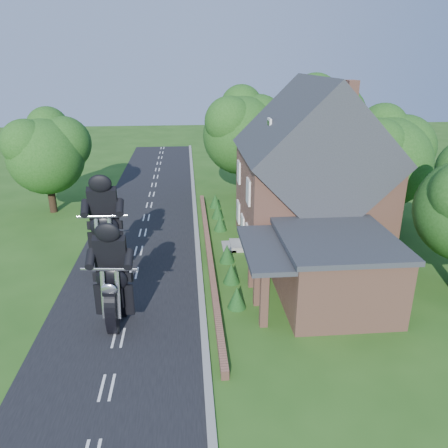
{
  "coord_description": "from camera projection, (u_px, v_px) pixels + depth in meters",
  "views": [
    {
      "loc": [
        3.12,
        -18.93,
        11.15
      ],
      "look_at": [
        5.03,
        2.88,
        2.8
      ],
      "focal_mm": 35.0,
      "sensor_mm": 36.0,
      "label": 1
    }
  ],
  "objects": [
    {
      "name": "ground",
      "position": [
        127.0,
        301.0,
        21.34
      ],
      "size": [
        120.0,
        120.0,
        0.0
      ],
      "primitive_type": "plane",
      "color": "#255116",
      "rests_on": "ground"
    },
    {
      "name": "road",
      "position": [
        127.0,
        301.0,
        21.34
      ],
      "size": [
        7.0,
        80.0,
        0.02
      ],
      "primitive_type": "cube",
      "color": "black",
      "rests_on": "ground"
    },
    {
      "name": "kerb",
      "position": [
        201.0,
        297.0,
        21.62
      ],
      "size": [
        0.3,
        80.0,
        0.12
      ],
      "primitive_type": "cube",
      "color": "gray",
      "rests_on": "ground"
    },
    {
      "name": "garden_wall",
      "position": [
        209.0,
        252.0,
        26.28
      ],
      "size": [
        0.3,
        22.0,
        0.4
      ],
      "primitive_type": "cube",
      "color": "#9A634E",
      "rests_on": "ground"
    },
    {
      "name": "house",
      "position": [
        310.0,
        179.0,
        26.23
      ],
      "size": [
        9.54,
        8.64,
        10.24
      ],
      "color": "#9A634E",
      "rests_on": "ground"
    },
    {
      "name": "annex",
      "position": [
        332.0,
        269.0,
        20.77
      ],
      "size": [
        7.05,
        5.94,
        3.44
      ],
      "color": "#9A634E",
      "rests_on": "ground"
    },
    {
      "name": "tree_house_right",
      "position": [
        391.0,
        154.0,
        28.87
      ],
      "size": [
        6.51,
        6.0,
        8.4
      ],
      "color": "black",
      "rests_on": "ground"
    },
    {
      "name": "tree_behind_house",
      "position": [
        322.0,
        123.0,
        35.3
      ],
      "size": [
        7.81,
        7.2,
        10.08
      ],
      "color": "black",
      "rests_on": "ground"
    },
    {
      "name": "tree_behind_left",
      "position": [
        247.0,
        128.0,
        35.91
      ],
      "size": [
        6.94,
        6.4,
        9.16
      ],
      "color": "black",
      "rests_on": "ground"
    },
    {
      "name": "tree_far_road",
      "position": [
        51.0,
        149.0,
        32.2
      ],
      "size": [
        6.08,
        5.6,
        7.84
      ],
      "color": "black",
      "rests_on": "ground"
    },
    {
      "name": "shrub_a",
      "position": [
        237.0,
        297.0,
        20.65
      ],
      "size": [
        0.9,
        0.9,
        1.1
      ],
      "primitive_type": "cone",
      "color": "#133B13",
      "rests_on": "ground"
    },
    {
      "name": "shrub_b",
      "position": [
        231.0,
        273.0,
        22.97
      ],
      "size": [
        0.9,
        0.9,
        1.1
      ],
      "primitive_type": "cone",
      "color": "#133B13",
      "rests_on": "ground"
    },
    {
      "name": "shrub_c",
      "position": [
        227.0,
        253.0,
        25.3
      ],
      "size": [
        0.9,
        0.9,
        1.1
      ],
      "primitive_type": "cone",
      "color": "#133B13",
      "rests_on": "ground"
    },
    {
      "name": "shrub_d",
      "position": [
        220.0,
        223.0,
        29.96
      ],
      "size": [
        0.9,
        0.9,
        1.1
      ],
      "primitive_type": "cone",
      "color": "#133B13",
      "rests_on": "ground"
    },
    {
      "name": "shrub_e",
      "position": [
        218.0,
        211.0,
        32.28
      ],
      "size": [
        0.9,
        0.9,
        1.1
      ],
      "primitive_type": "cone",
      "color": "#133B13",
      "rests_on": "ground"
    },
    {
      "name": "shrub_f",
      "position": [
        215.0,
        201.0,
        34.61
      ],
      "size": [
        0.9,
        0.9,
        1.1
      ],
      "primitive_type": "cone",
      "color": "#133B13",
      "rests_on": "ground"
    },
    {
      "name": "motorcycle_lead",
      "position": [
        116.0,
        311.0,
        19.2
      ],
      "size": [
        0.56,
        1.62,
        1.48
      ],
      "primitive_type": null,
      "rotation": [
        0.0,
        0.0,
        3.04
      ],
      "color": "black",
      "rests_on": "ground"
    },
    {
      "name": "motorcycle_follow",
      "position": [
        108.0,
        256.0,
        24.23
      ],
      "size": [
        0.45,
        1.78,
        1.66
      ],
      "primitive_type": null,
      "rotation": [
        0.0,
        0.0,
        3.14
      ],
      "color": "black",
      "rests_on": "ground"
    }
  ]
}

